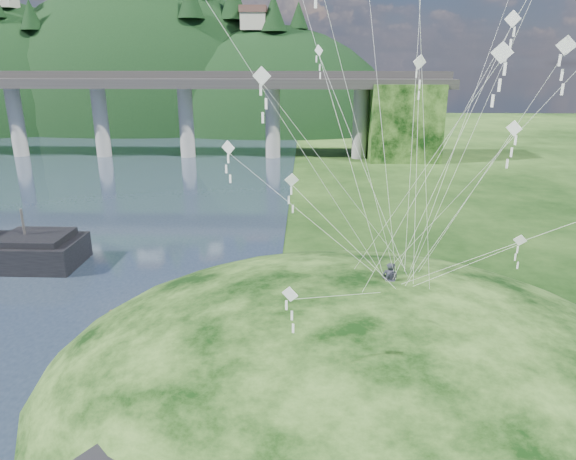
{
  "coord_description": "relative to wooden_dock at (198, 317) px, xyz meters",
  "views": [
    {
      "loc": [
        5.01,
        -22.51,
        16.28
      ],
      "look_at": [
        4.0,
        6.0,
        7.0
      ],
      "focal_mm": 32.0,
      "sensor_mm": 36.0,
      "label": 1
    }
  ],
  "objects": [
    {
      "name": "ground",
      "position": [
        2.03,
        -7.65,
        -0.38
      ],
      "size": [
        320.0,
        320.0,
        0.0
      ],
      "primitive_type": "plane",
      "color": "black",
      "rests_on": "ground"
    },
    {
      "name": "grass_hill",
      "position": [
        10.03,
        -5.65,
        -1.88
      ],
      "size": [
        36.0,
        32.0,
        13.0
      ],
      "color": "black",
      "rests_on": "ground"
    },
    {
      "name": "bridge",
      "position": [
        -24.43,
        62.42,
        9.33
      ],
      "size": [
        160.0,
        11.0,
        15.0
      ],
      "color": "#2D2B2B",
      "rests_on": "ground"
    },
    {
      "name": "far_ridge",
      "position": [
        -41.55,
        114.52,
        -7.81
      ],
      "size": [
        153.0,
        70.0,
        94.5
      ],
      "color": "black",
      "rests_on": "ground"
    },
    {
      "name": "wooden_dock",
      "position": [
        0.0,
        0.0,
        0.0
      ],
      "size": [
        12.06,
        2.74,
        0.85
      ],
      "color": "#342515",
      "rests_on": "ground"
    },
    {
      "name": "kite_flyers",
      "position": [
        11.73,
        -3.89,
        5.52
      ],
      "size": [
        1.03,
        0.86,
        1.98
      ],
      "color": "#272934",
      "rests_on": "ground"
    },
    {
      "name": "kite_swarm",
      "position": [
        11.89,
        -5.09,
        17.81
      ],
      "size": [
        20.83,
        17.75,
        21.55
      ],
      "color": "white",
      "rests_on": "ground"
    }
  ]
}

